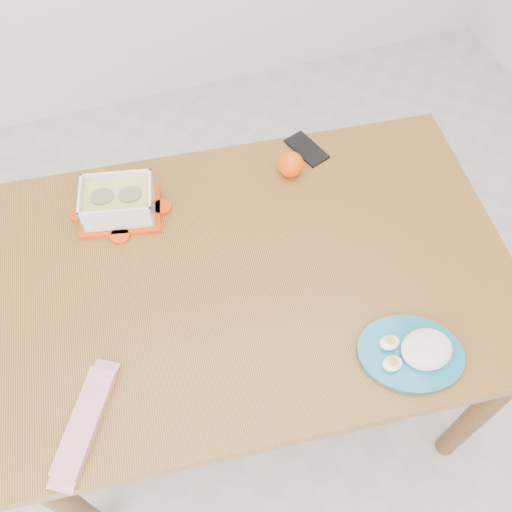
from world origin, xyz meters
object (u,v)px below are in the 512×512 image
object	(u,v)px
orange_fruit	(291,164)
smartphone	(307,149)
dining_table	(256,289)
rice_plate	(416,351)
food_container	(118,202)

from	to	relation	value
orange_fruit	smartphone	size ratio (longest dim) A/B	0.55
dining_table	rice_plate	xyz separation A→B (m)	(0.26, -0.32, 0.12)
dining_table	orange_fruit	xyz separation A→B (m)	(0.18, 0.26, 0.13)
food_container	smartphone	distance (m)	0.54
food_container	orange_fruit	bearing A→B (deg)	10.88
smartphone	orange_fruit	bearing A→B (deg)	-157.04
food_container	smartphone	bearing A→B (deg)	18.15
dining_table	smartphone	size ratio (longest dim) A/B	10.41
smartphone	food_container	bearing A→B (deg)	166.78
dining_table	food_container	xyz separation A→B (m)	(-0.28, 0.27, 0.14)
rice_plate	dining_table	bearing A→B (deg)	153.15
orange_fruit	rice_plate	size ratio (longest dim) A/B	0.23
dining_table	rice_plate	world-z (taller)	rice_plate
food_container	dining_table	bearing A→B (deg)	-32.55
orange_fruit	smartphone	bearing A→B (deg)	42.29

